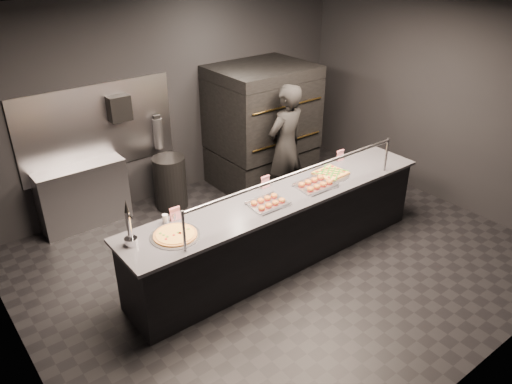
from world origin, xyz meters
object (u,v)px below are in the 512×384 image
Objects in this scene: pizza_oven at (262,126)px; round_pizza at (175,235)px; towel_dispenser at (119,108)px; slider_tray_a at (268,203)px; slider_tray_b at (316,184)px; trash_bin at (170,183)px; service_counter at (281,228)px; worker at (286,147)px; beer_tap at (130,232)px; square_pizza at (331,173)px; prep_shelf at (84,196)px; fire_extinguisher at (158,133)px.

round_pizza is at bearing -144.16° from pizza_oven.
slider_tray_a is (0.62, -2.47, -0.60)m from towel_dispenser.
slider_tray_b is 2.37m from trash_bin.
service_counter is at bearing 0.55° from round_pizza.
towel_dispenser reaches higher than trash_bin.
slider_tray_b is at bearing 57.80° from worker.
towel_dispenser reaches higher than service_counter.
pizza_oven is 4.13× the size of slider_tray_a.
service_counter is 1.97m from beer_tap.
service_counter is at bearing -122.27° from pizza_oven.
square_pizza is at bearing -58.06° from trash_bin.
worker is at bearing 42.49° from slider_tray_a.
square_pizza is 0.60× the size of trash_bin.
worker is at bearing -25.41° from prep_shelf.
towel_dispenser is 0.76× the size of slider_tray_a.
towel_dispenser is 0.19× the size of worker.
beer_tap is at bearing -127.30° from trash_bin.
beer_tap reaches higher than slider_tray_a.
slider_tray_a is at bearing -126.76° from pizza_oven.
pizza_oven is at bearing 57.73° from service_counter.
service_counter is at bearing -81.70° from fire_extinguisher.
service_counter reaches higher than trash_bin.
prep_shelf is 1.23m from trash_bin.
fire_extinguisher is 0.98× the size of round_pizza.
slider_tray_b reaches higher than slider_tray_a.
round_pizza is 1.03× the size of slider_tray_b.
slider_tray_a is 0.97× the size of square_pizza.
slider_tray_b is (2.07, -2.40, 0.50)m from prep_shelf.
round_pizza is 0.28× the size of worker.
trash_bin is at bearing 174.64° from pizza_oven.
slider_tray_a is 0.25× the size of worker.
fire_extinguisher is at bearing 98.30° from service_counter.
service_counter is at bearing 16.43° from slider_tray_a.
towel_dispenser is at bearing 104.04° from slider_tray_a.
fire_extinguisher is at bearing 108.29° from slider_tray_b.
slider_tray_a reaches higher than square_pizza.
worker reaches higher than square_pizza.
fire_extinguisher is 1.09× the size of slider_tray_a.
slider_tray_a is 0.58× the size of trash_bin.
round_pizza is 2.30m from square_pizza.
service_counter is 0.98m from square_pizza.
towel_dispenser reaches higher than beer_tap.
worker is (1.28, 1.17, -0.02)m from slider_tray_a.
trash_bin is at bearing -98.41° from fire_extinguisher.
worker is at bearing -44.29° from fire_extinguisher.
trash_bin is at bearing 52.70° from beer_tap.
service_counter reaches higher than slider_tray_a.
towel_dispenser is 1.30m from trash_bin.
fire_extinguisher is at bearing 3.66° from prep_shelf.
prep_shelf is 2.52× the size of square_pizza.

